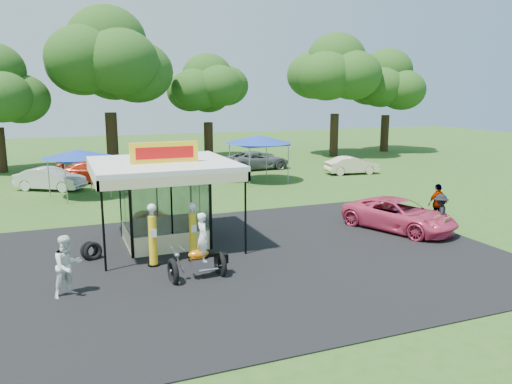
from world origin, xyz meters
The scene contains 24 objects.
ground centered at (0.00, 0.00, 0.00)m, with size 120.00×120.00×0.00m, color #285019.
asphalt_apron centered at (0.00, 2.00, 0.02)m, with size 20.00×14.00×0.04m, color black.
gas_station_kiosk centered at (-2.00, 4.99, 1.78)m, with size 5.40×5.40×4.18m.
gas_pump_left centered at (-2.92, 2.41, 1.09)m, with size 0.43×0.43×2.28m.
gas_pump_right centered at (-1.39, 2.78, 1.02)m, with size 0.40×0.40×2.13m.
motorcycle centered at (-1.67, 0.67, 0.90)m, with size 1.98×1.04×2.31m.
spare_tires centered at (-4.92, 3.95, 0.34)m, with size 0.88×0.70×0.71m.
a_frame_sign centered at (8.94, 1.42, 0.48)m, with size 0.58×0.67×0.95m.
kiosk_car centered at (-2.00, 7.20, 0.48)m, with size 1.13×2.82×0.96m, color yellow.
pink_sedan centered at (8.11, 3.17, 0.70)m, with size 2.33×5.06×1.41m, color #D1385E.
spectator_west centered at (-5.76, 0.73, 0.95)m, with size 0.92×0.72×1.90m, color white.
spectator_east_a centered at (9.50, 2.18, 0.86)m, with size 1.11×0.64×1.72m, color black.
spectator_east_b centered at (10.62, 3.60, 0.93)m, with size 1.09×0.45×1.86m, color gray.
bg_car_a centered at (-6.40, 18.99, 0.71)m, with size 1.51×4.33×1.43m, color silver.
bg_car_b centered at (-3.33, 20.83, 0.74)m, with size 2.08×5.13×1.49m, color red.
bg_car_c centered at (4.10, 18.74, 0.78)m, with size 1.84×4.56×1.56m, color silver.
bg_car_d centered at (8.98, 22.39, 0.73)m, with size 2.41×5.23×1.45m, color #58585A.
bg_car_e centered at (14.72, 17.48, 0.66)m, with size 1.40×4.02×1.32m, color beige.
tent_west centered at (-4.77, 16.09, 2.54)m, with size 4.01×4.01×2.80m.
tent_east centered at (6.95, 17.09, 2.89)m, with size 4.57×4.57×3.19m.
oak_far_c centered at (-1.61, 28.34, 7.99)m, with size 10.68×10.68×12.59m.
oak_far_d centered at (7.23, 30.25, 5.95)m, with size 7.84×7.84×9.33m.
oak_far_e centered at (19.04, 27.59, 7.22)m, with size 9.50×9.50×11.31m.
oak_far_f centered at (26.02, 29.15, 6.58)m, with size 8.50×8.50×10.24m.
Camera 1 is at (-5.74, -14.49, 6.01)m, focal length 35.00 mm.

